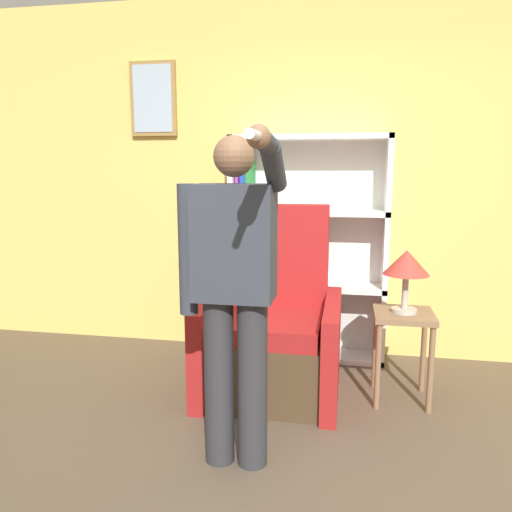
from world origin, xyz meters
TOP-DOWN VIEW (x-y plane):
  - ground_plane at (0.00, 0.00)m, footprint 14.00×14.00m
  - wall_back at (-0.01, 2.03)m, footprint 8.00×0.11m
  - bookcase at (-0.29, 1.87)m, footprint 1.21×0.28m
  - armchair at (-0.36, 1.24)m, footprint 0.90×0.90m
  - person_standing at (-0.42, 0.30)m, footprint 0.53×0.78m
  - side_table at (0.48, 1.20)m, footprint 0.37×0.37m
  - table_lamp at (0.48, 1.20)m, footprint 0.29×0.29m

SIDE VIEW (x-z plane):
  - ground_plane at x=0.00m, z-range 0.00..0.00m
  - armchair at x=-0.36m, z-range -0.24..0.99m
  - side_table at x=0.48m, z-range 0.17..0.76m
  - bookcase at x=-0.29m, z-range -0.03..1.70m
  - table_lamp at x=0.48m, z-range 0.69..1.09m
  - person_standing at x=-0.42m, z-range 0.10..1.75m
  - wall_back at x=-0.01m, z-range 0.00..2.80m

